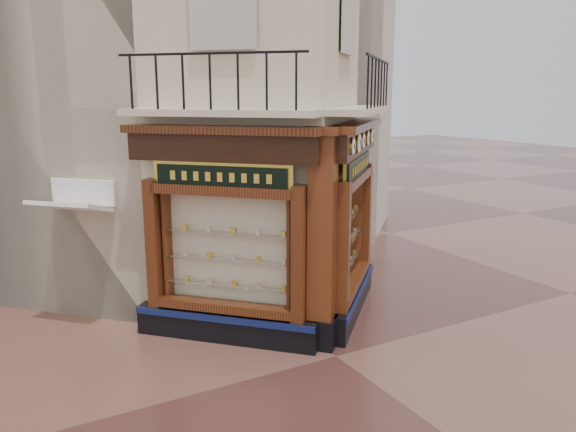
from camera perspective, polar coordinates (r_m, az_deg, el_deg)
ground at (r=10.20m, az=4.91°, el=-14.01°), size 80.00×80.00×0.00m
main_building at (r=14.72m, az=-8.85°, el=17.97°), size 11.31×11.31×12.00m
neighbour_left at (r=16.42m, az=-20.36°, el=15.02°), size 11.31×11.31×11.00m
neighbour_right at (r=17.92m, az=-3.97°, el=15.45°), size 11.31×11.31×11.00m
shopfront_left at (r=10.18m, az=-6.47°, el=-2.20°), size 2.86×2.86×3.98m
shopfront_right at (r=11.52m, az=6.53°, el=-0.49°), size 2.86×2.86×3.98m
corner_pilaster at (r=9.90m, az=3.49°, el=-2.74°), size 0.85×0.85×3.98m
balcony at (r=10.41m, az=0.69°, el=10.67°), size 5.94×2.97×1.03m
clock_a at (r=9.92m, az=6.56°, el=7.06°), size 0.26×0.26×0.32m
clock_b at (r=10.56m, az=7.14°, el=7.36°), size 0.31×0.31×0.39m
clock_c at (r=11.12m, az=7.60°, el=7.60°), size 0.26×0.26×0.31m
clock_d at (r=11.78m, az=8.07°, el=7.84°), size 0.26×0.26×0.32m
clock_e at (r=12.37m, az=8.46°, el=8.04°), size 0.27×0.27×0.33m
awning at (r=12.04m, az=-20.40°, el=-10.53°), size 1.56×1.56×0.31m
signboard_left at (r=9.89m, az=-6.80°, el=4.00°), size 1.89×1.89×0.50m
signboard_right at (r=11.31m, az=7.06°, el=5.04°), size 1.96×1.96×0.52m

